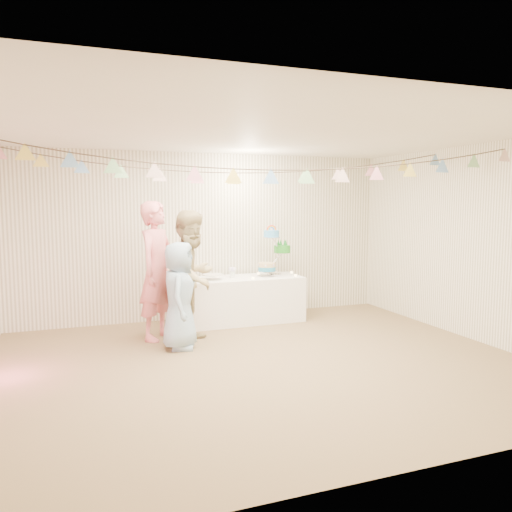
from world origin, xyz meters
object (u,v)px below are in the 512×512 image
object	(u,v)px
cake_stand	(274,248)
person_child	(179,296)
table	(242,299)
person_adult_a	(158,271)
person_adult_b	(192,277)

from	to	relation	value
cake_stand	person_child	bearing A→B (deg)	-147.06
table	person_child	xyz separation A→B (m)	(-1.19, -1.08, 0.33)
table	person_adult_a	size ratio (longest dim) A/B	0.99
table	cake_stand	distance (m)	0.95
cake_stand	person_adult_a	size ratio (longest dim) A/B	0.40
table	person_adult_a	world-z (taller)	person_adult_a
table	cake_stand	size ratio (longest dim) A/B	2.49
person_adult_a	table	bearing A→B (deg)	-28.47
table	person_adult_a	xyz separation A→B (m)	(-1.37, -0.53, 0.58)
person_adult_b	person_child	size ratio (longest dim) A/B	1.29
cake_stand	person_adult_b	size ratio (longest dim) A/B	0.42
table	person_child	distance (m)	1.64
person_adult_a	person_child	world-z (taller)	person_adult_a
table	person_adult_a	bearing A→B (deg)	-158.89
person_adult_b	person_adult_a	bearing A→B (deg)	97.76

